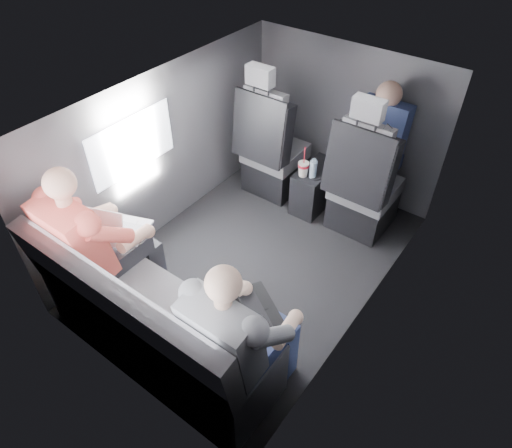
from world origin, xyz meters
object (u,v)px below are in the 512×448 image
Objects in this scene: center_console at (315,187)px; laptop_white at (113,228)px; rear_bench at (154,326)px; passenger_front_right at (380,138)px; soda_cup at (303,168)px; passenger_rear_right at (240,335)px; water_bottle at (313,169)px; laptop_black at (247,313)px; front_seat_left at (271,154)px; front_seat_right at (362,190)px; passenger_rear_left at (97,242)px.

center_console is 1.09× the size of laptop_white.
passenger_front_right is at bearing 79.07° from rear_bench.
rear_bench is at bearing -88.55° from soda_cup.
passenger_rear_right is at bearing -7.37° from laptop_white.
water_bottle is 0.36× the size of laptop_black.
rear_bench reaches higher than laptop_black.
water_bottle is (0.08, 0.03, 0.01)m from soda_cup.
front_seat_left is 0.49m from center_console.
front_seat_right is at bearing 95.05° from passenger_rear_right.
soda_cup is at bearing 111.20° from passenger_rear_right.
center_console is (-0.45, 0.04, -0.20)m from front_seat_right.
rear_bench is 1.28× the size of passenger_rear_left.
rear_bench is 3.62× the size of laptop_white.
passenger_front_right is (0.42, 2.16, 0.44)m from rear_bench.
rear_bench is (0.45, -1.90, -0.09)m from front_seat_left.
passenger_rear_left is at bearing -173.70° from laptop_black.
passenger_front_right is at bearing 65.08° from passenger_rear_left.
passenger_rear_left is (-0.54, -1.85, 0.44)m from center_console.
water_bottle is (0.03, -0.13, 0.28)m from center_console.
front_seat_right is at bearing 76.69° from rear_bench.
laptop_white is at bearing 98.82° from passenger_rear_left.
passenger_front_right is at bearing 97.27° from front_seat_right.
center_console is 0.38× the size of passenger_rear_left.
passenger_rear_right reaches higher than laptop_black.
water_bottle is 1.82m from passenger_rear_left.
front_seat_right is at bearing 13.38° from soda_cup.
front_seat_left is at bearing 163.77° from soda_cup.
soda_cup is at bearing 111.05° from laptop_black.
front_seat_right reaches higher than soda_cup.
rear_bench reaches higher than laptop_white.
soda_cup is 0.66m from passenger_front_right.
passenger_rear_left is (-0.09, -1.81, 0.24)m from front_seat_left.
rear_bench is 9.08× the size of water_bottle.
passenger_front_right is (0.42, 0.22, 0.55)m from center_console.
laptop_black is at bearing -86.33° from front_seat_right.
rear_bench is 1.79m from soda_cup.
front_seat_left is 1.68m from laptop_white.
front_seat_left is 7.18× the size of water_bottle.
water_bottle reaches higher than center_console.
rear_bench is 2.04× the size of passenger_front_right.
laptop_white is 0.37× the size of passenger_rear_right.
laptop_black is at bearing -59.12° from front_seat_left.
soda_cup is 0.08m from water_bottle.
passenger_rear_right is at bearing -66.88° from laptop_black.
passenger_front_right is (0.87, 0.26, 0.35)m from front_seat_left.
front_seat_right is 1.83m from passenger_rear_right.
passenger_rear_right is at bearing -71.72° from center_console.
rear_bench is at bearing -158.83° from laptop_black.
front_seat_left is at bearing 120.40° from passenger_rear_right.
passenger_rear_right is (0.16, -1.81, 0.22)m from front_seat_right.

